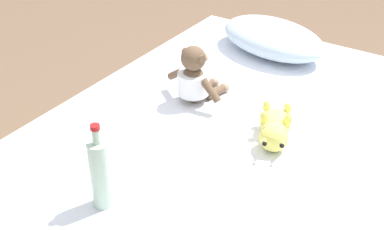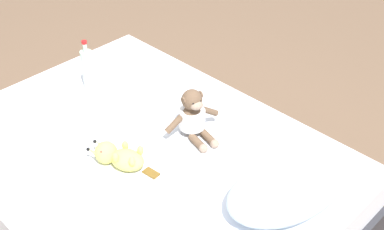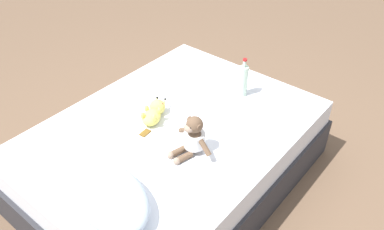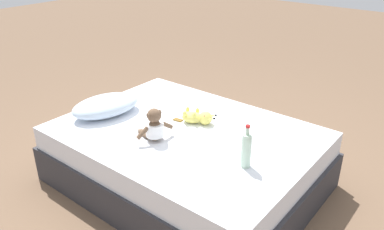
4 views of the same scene
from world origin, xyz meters
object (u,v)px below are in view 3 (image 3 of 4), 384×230
at_px(glass_bottle, 243,80).
at_px(pillow, 109,196).
at_px(plush_monkey, 193,138).
at_px(bed, 173,154).
at_px(plush_yellow_creature, 154,113).

bearing_deg(glass_bottle, pillow, 92.15).
distance_m(pillow, plush_monkey, 0.57).
bearing_deg(glass_bottle, bed, 76.77).
relative_size(pillow, plush_yellow_creature, 1.86).
height_order(bed, plush_monkey, plush_monkey).
relative_size(bed, glass_bottle, 6.61).
height_order(pillow, glass_bottle, glass_bottle).
relative_size(bed, pillow, 3.12).
relative_size(bed, plush_monkey, 6.44).
bearing_deg(bed, plush_monkey, 161.04).
height_order(bed, pillow, pillow).
xyz_separation_m(bed, plush_monkey, (-0.24, 0.08, 0.32)).
height_order(pillow, plush_monkey, plush_monkey).
height_order(plush_monkey, plush_yellow_creature, plush_monkey).
distance_m(plush_monkey, glass_bottle, 0.67).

